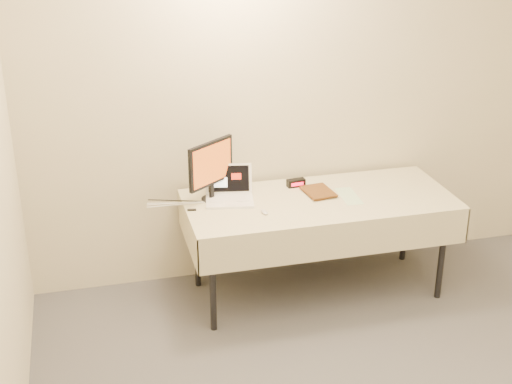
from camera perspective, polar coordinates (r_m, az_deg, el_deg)
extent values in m
cube|color=beige|center=(5.14, 3.68, 7.72)|extent=(4.00, 0.10, 2.70)
cylinder|color=black|center=(4.68, -3.48, -7.37)|extent=(0.04, 0.04, 0.69)
cylinder|color=black|center=(5.19, 14.65, -4.86)|extent=(0.04, 0.04, 0.69)
cylinder|color=black|center=(5.18, -4.74, -4.13)|extent=(0.04, 0.04, 0.69)
cylinder|color=black|center=(5.65, 11.87, -2.16)|extent=(0.04, 0.04, 0.69)
cube|color=gray|center=(4.95, 5.09, -0.82)|extent=(1.80, 0.75, 0.04)
cube|color=beige|center=(4.94, 5.10, -0.57)|extent=(1.86, 0.81, 0.01)
cube|color=beige|center=(4.66, 6.66, -3.95)|extent=(1.86, 0.01, 0.25)
cube|color=beige|center=(5.34, 3.66, -0.15)|extent=(1.86, 0.01, 0.25)
cube|color=beige|center=(4.79, -5.49, -3.09)|extent=(0.01, 0.81, 0.25)
cube|color=beige|center=(5.35, 14.46, -0.83)|extent=(0.01, 0.81, 0.25)
cube|color=white|center=(4.86, -2.12, -0.74)|extent=(0.36, 0.28, 0.02)
cube|color=white|center=(4.95, -2.21, 1.08)|extent=(0.33, 0.13, 0.20)
cube|color=black|center=(4.95, -2.21, 1.08)|extent=(0.29, 0.10, 0.17)
cylinder|color=black|center=(4.91, -3.55, -0.54)|extent=(0.20, 0.20, 0.01)
cube|color=black|center=(4.89, -3.57, 0.07)|extent=(0.04, 0.03, 0.10)
cube|color=black|center=(4.81, -3.63, 2.31)|extent=(0.34, 0.26, 0.31)
cube|color=orange|center=(4.81, -3.63, 2.31)|extent=(0.30, 0.22, 0.27)
imported|color=#8F531A|center=(4.94, 4.08, 1.06)|extent=(0.19, 0.04, 0.25)
cube|color=black|center=(5.12, 3.21, 0.74)|extent=(0.14, 0.07, 0.05)
cube|color=#FF0C27|center=(5.10, 3.34, 0.63)|extent=(0.09, 0.01, 0.02)
ellipsoid|color=silver|center=(4.70, 0.68, -1.61)|extent=(0.05, 0.08, 0.02)
cube|color=#BCE0B2|center=(5.00, 7.44, -0.31)|extent=(0.14, 0.31, 0.00)
cube|color=black|center=(4.76, -5.16, -1.44)|extent=(0.06, 0.03, 0.01)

